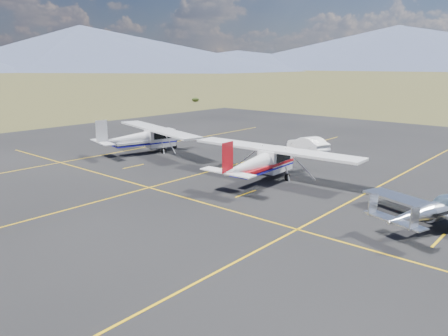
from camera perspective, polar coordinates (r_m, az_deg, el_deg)
ground at (r=25.72m, az=20.46°, el=-4.90°), size 1600.00×1600.00×0.00m
apron at (r=28.73m, az=7.34°, el=-2.24°), size 72.00×72.00×0.02m
aircraft_low_wing at (r=23.15m, az=25.98°, el=-5.02°), size 6.60×8.93×1.96m
aircraft_cessna at (r=29.23m, az=5.18°, el=0.97°), size 7.58×12.67×3.21m
aircraft_plain at (r=39.13m, az=-10.29°, el=3.99°), size 8.15×12.52×3.17m
sedan at (r=39.61m, az=10.90°, el=3.06°), size 2.89×4.53×1.41m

